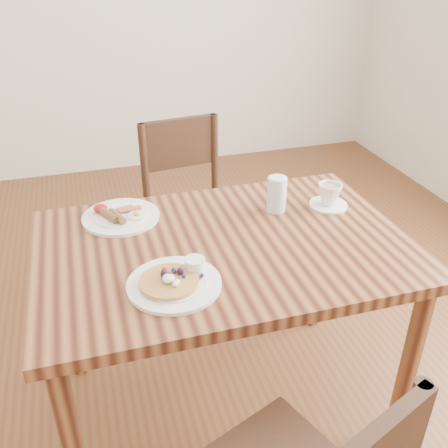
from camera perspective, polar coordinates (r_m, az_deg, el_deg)
The scene contains 7 objects.
ground at distance 2.11m, azimuth 0.00°, elevation -19.68°, with size 5.00×5.00×0.00m, color #5D301A.
dining_table at distance 1.67m, azimuth 0.00°, elevation -5.03°, with size 1.20×0.80×0.75m.
chair_far at distance 2.41m, azimuth -3.83°, elevation 2.22°, with size 0.47×0.47×0.88m.
pancake_plate at distance 1.43m, azimuth -5.61°, elevation -6.51°, with size 0.27×0.27×0.06m.
breakfast_plate at distance 1.79m, azimuth -11.84°, elevation 0.92°, with size 0.27×0.27×0.04m.
teacup_saucer at distance 1.86m, azimuth 11.94°, elevation 3.14°, with size 0.14×0.14×0.09m.
water_glass at distance 1.79m, azimuth 6.04°, elevation 3.41°, with size 0.07×0.07×0.13m, color silver.
Camera 1 is at (-0.39, -1.32, 1.61)m, focal length 40.00 mm.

